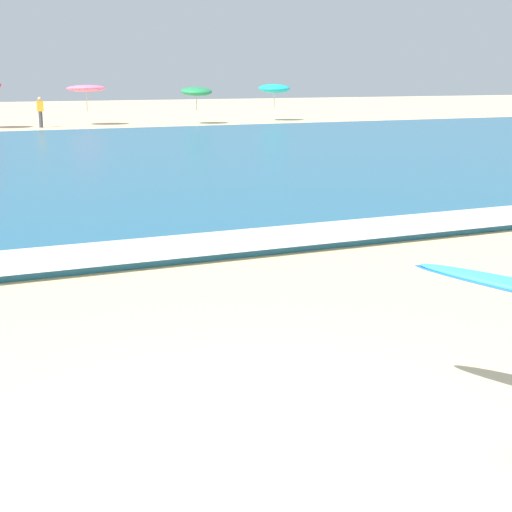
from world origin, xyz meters
name	(u,v)px	position (x,y,z in m)	size (l,w,h in m)	color
ground_plane	(261,457)	(0.00, 0.00, 0.00)	(160.00, 160.00, 0.00)	beige
surf_foam	(68,256)	(0.00, 6.52, 0.15)	(120.00, 1.59, 0.01)	white
beach_umbrella_3	(86,88)	(7.98, 38.97, 1.97)	(2.14, 2.15, 2.20)	beige
beach_umbrella_4	(196,92)	(13.75, 37.37, 1.79)	(1.75, 1.78, 2.11)	beige
beach_umbrella_5	(274,89)	(19.10, 38.42, 1.90)	(1.90, 1.92, 2.19)	beige
beachgoer_near_row_left	(40,111)	(5.30, 38.06, 0.84)	(0.32, 0.20, 1.58)	#383842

